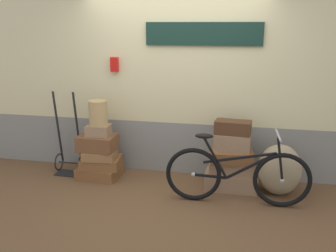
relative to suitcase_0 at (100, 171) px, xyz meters
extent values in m
cube|color=brown|center=(1.02, -0.38, -0.11)|extent=(9.06, 5.20, 0.06)
cube|color=gray|center=(1.02, 0.47, 0.30)|extent=(7.06, 0.20, 0.75)
cube|color=beige|center=(1.02, 0.47, 1.73)|extent=(7.06, 0.20, 2.10)
cube|color=#142D23|center=(1.40, 0.35, 1.91)|extent=(1.54, 0.04, 0.30)
cube|color=red|center=(0.16, 0.33, 1.49)|extent=(0.10, 0.08, 0.20)
cube|color=brown|center=(0.00, 0.00, 0.00)|extent=(0.61, 0.50, 0.15)
cube|color=brown|center=(0.04, 0.00, 0.15)|extent=(0.57, 0.47, 0.14)
cube|color=olive|center=(0.04, -0.05, 0.28)|extent=(0.48, 0.40, 0.12)
cube|color=brown|center=(0.00, -0.03, 0.44)|extent=(0.52, 0.39, 0.21)
cube|color=#937051|center=(0.02, -0.01, 0.62)|extent=(0.33, 0.27, 0.15)
cube|color=#937051|center=(1.86, -0.02, 0.03)|extent=(0.69, 0.40, 0.21)
cube|color=#937051|center=(1.86, -0.04, 0.22)|extent=(0.61, 0.35, 0.17)
cube|color=brown|center=(1.85, -0.05, 0.38)|extent=(0.58, 0.38, 0.15)
cube|color=#937051|center=(1.85, 0.00, 0.57)|extent=(0.47, 0.28, 0.21)
cube|color=#4C2D19|center=(1.85, 0.00, 0.76)|extent=(0.47, 0.28, 0.17)
cylinder|color=tan|center=(0.03, -0.03, 0.86)|extent=(0.25, 0.25, 0.35)
torus|color=black|center=(-0.68, 0.10, 0.05)|extent=(0.02, 0.26, 0.26)
torus|color=black|center=(-0.32, 0.10, 0.05)|extent=(0.02, 0.26, 0.26)
cylinder|color=black|center=(-0.50, 0.10, 0.05)|extent=(0.36, 0.02, 0.02)
cylinder|color=black|center=(-0.65, 0.10, 0.59)|extent=(0.03, 0.16, 1.08)
cylinder|color=black|center=(-0.35, 0.10, 0.59)|extent=(0.03, 0.16, 1.08)
cube|color=black|center=(-0.50, -0.01, -0.07)|extent=(0.32, 0.22, 0.02)
ellipsoid|color=#9E8966|center=(2.46, -0.07, 0.25)|extent=(0.55, 0.47, 0.66)
torus|color=black|center=(1.41, -0.46, 0.26)|extent=(0.68, 0.08, 0.68)
sphere|color=#B2B2B7|center=(1.41, -0.46, 0.26)|extent=(0.05, 0.05, 0.05)
torus|color=black|center=(2.46, -0.43, 0.26)|extent=(0.68, 0.08, 0.68)
sphere|color=#B2B2B7|center=(2.46, -0.43, 0.26)|extent=(0.05, 0.05, 0.05)
cube|color=black|center=(2.09, -0.44, 0.42)|extent=(0.58, 0.05, 0.37)
cube|color=black|center=(1.67, -0.46, 0.49)|extent=(0.30, 0.04, 0.51)
cube|color=black|center=(1.61, -0.46, 0.26)|extent=(0.40, 0.04, 0.04)
cube|color=black|center=(1.95, -0.45, 0.51)|extent=(0.85, 0.06, 0.19)
cube|color=black|center=(2.42, -0.43, 0.52)|extent=(0.11, 0.03, 0.52)
ellipsoid|color=black|center=(1.53, -0.46, 0.76)|extent=(0.22, 0.10, 0.06)
cylinder|color=#A5A5AD|center=(2.37, -0.43, 0.81)|extent=(0.04, 0.46, 0.02)
camera|label=1|loc=(1.96, -4.65, 2.04)|focal=39.66mm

